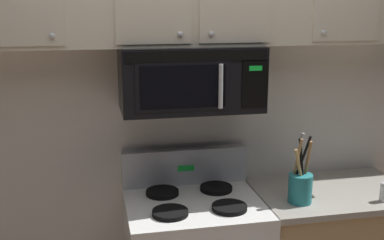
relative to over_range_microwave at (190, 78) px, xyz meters
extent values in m
cube|color=silver|center=(0.00, 0.25, -0.23)|extent=(5.20, 0.10, 2.70)
cube|color=#B7BABF|center=(0.00, 0.16, -0.57)|extent=(0.76, 0.07, 0.22)
cube|color=#19D83F|center=(0.00, 0.13, -0.57)|extent=(0.10, 0.00, 0.04)
cylinder|color=black|center=(-0.16, -0.26, -0.66)|extent=(0.19, 0.19, 0.02)
cylinder|color=black|center=(0.16, -0.26, -0.66)|extent=(0.19, 0.19, 0.02)
cylinder|color=black|center=(-0.16, 0.02, -0.66)|extent=(0.19, 0.19, 0.02)
cylinder|color=black|center=(0.16, 0.02, -0.66)|extent=(0.19, 0.19, 0.02)
cube|color=black|center=(0.00, 0.00, 0.00)|extent=(0.76, 0.39, 0.35)
cube|color=black|center=(0.00, -0.19, 0.14)|extent=(0.73, 0.01, 0.06)
cube|color=black|center=(-0.07, -0.19, -0.02)|extent=(0.49, 0.01, 0.25)
cube|color=black|center=(-0.07, -0.20, -0.02)|extent=(0.44, 0.01, 0.22)
cube|color=black|center=(0.31, -0.19, -0.02)|extent=(0.14, 0.01, 0.25)
cube|color=#19D83F|center=(0.31, -0.20, 0.07)|extent=(0.07, 0.00, 0.03)
cylinder|color=#B7BABF|center=(0.11, -0.22, -0.02)|extent=(0.02, 0.02, 0.23)
sphere|color=#B7BABF|center=(-0.70, -0.15, 0.24)|extent=(0.03, 0.03, 0.03)
sphere|color=#B7BABF|center=(-0.08, -0.15, 0.24)|extent=(0.03, 0.03, 0.03)
sphere|color=#B7BABF|center=(0.08, -0.15, 0.24)|extent=(0.03, 0.03, 0.03)
sphere|color=#B7BABF|center=(0.70, -0.15, 0.24)|extent=(0.03, 0.03, 0.03)
cube|color=#9E998E|center=(0.84, -0.11, -0.69)|extent=(0.93, 0.65, 0.03)
cylinder|color=teal|center=(0.57, -0.25, -0.59)|extent=(0.13, 0.13, 0.16)
cylinder|color=olive|center=(0.60, -0.24, -0.45)|extent=(0.02, 0.07, 0.27)
cylinder|color=black|center=(0.57, -0.25, -0.45)|extent=(0.03, 0.04, 0.28)
cylinder|color=black|center=(0.57, -0.24, -0.44)|extent=(0.09, 0.05, 0.30)
cylinder|color=tan|center=(0.55, -0.27, -0.47)|extent=(0.08, 0.04, 0.24)
cylinder|color=#A87A47|center=(0.54, -0.24, -0.45)|extent=(0.03, 0.06, 0.28)
cylinder|color=#BCBCC1|center=(0.55, -0.22, -0.44)|extent=(0.06, 0.03, 0.31)
cylinder|color=white|center=(1.03, -0.33, -0.63)|extent=(0.04, 0.04, 0.09)
cylinder|color=#B7BABF|center=(1.03, -0.33, -0.58)|extent=(0.04, 0.04, 0.02)
camera|label=1|loc=(-0.52, -2.55, 0.40)|focal=44.97mm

